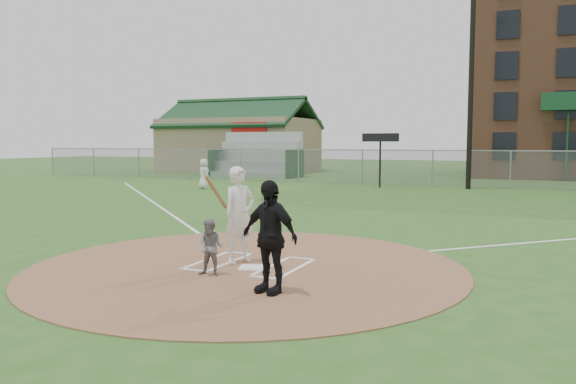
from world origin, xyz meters
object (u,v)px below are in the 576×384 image
at_px(home_plate, 252,268).
at_px(ondeck_player, 204,174).
at_px(catcher, 211,247).
at_px(umpire, 269,237).
at_px(batter_at_plate, 239,215).

height_order(home_plate, ondeck_player, ondeck_player).
xyz_separation_m(catcher, umpire, (1.46, -0.62, 0.39)).
bearing_deg(batter_at_plate, catcher, -87.09).
bearing_deg(home_plate, batter_at_plate, 139.62).
bearing_deg(umpire, batter_at_plate, 143.85).
distance_m(home_plate, umpire, 1.96).
xyz_separation_m(home_plate, batter_at_plate, (-0.48, 0.41, 0.95)).
bearing_deg(batter_at_plate, home_plate, -40.38).
height_order(catcher, umpire, umpire).
bearing_deg(umpire, ondeck_player, 138.77).
distance_m(catcher, batter_at_plate, 1.28).
bearing_deg(catcher, ondeck_player, 114.11).
distance_m(home_plate, ondeck_player, 19.22).
distance_m(home_plate, catcher, 1.02).
distance_m(ondeck_player, batter_at_plate, 18.60).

